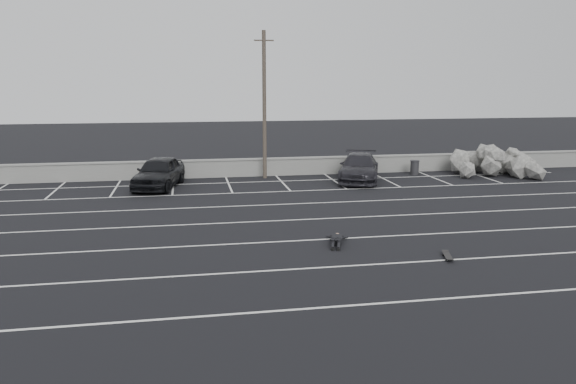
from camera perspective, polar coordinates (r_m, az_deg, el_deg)
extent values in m
plane|color=black|center=(20.14, 2.19, -4.91)|extent=(120.00, 120.00, 0.00)
cube|color=gray|center=(33.54, -2.96, 2.49)|extent=(50.00, 0.35, 1.00)
cube|color=gray|center=(33.47, -2.97, 3.37)|extent=(50.00, 0.45, 0.08)
cube|color=silver|center=(14.67, 7.35, -11.30)|extent=(36.00, 0.10, 0.01)
cube|color=silver|center=(17.36, 4.34, -7.60)|extent=(36.00, 0.10, 0.01)
cube|color=silver|center=(20.14, 2.19, -4.90)|extent=(36.00, 0.10, 0.01)
cube|color=silver|center=(22.98, 0.58, -2.85)|extent=(36.00, 0.10, 0.01)
cube|color=silver|center=(25.85, -0.67, -1.26)|extent=(36.00, 0.10, 0.01)
cube|color=silver|center=(28.75, -1.67, 0.02)|extent=(36.00, 0.10, 0.01)
cube|color=silver|center=(31.67, -2.49, 1.06)|extent=(36.00, 0.10, 0.01)
cube|color=silver|center=(31.64, -22.51, 0.19)|extent=(0.10, 5.00, 0.01)
cube|color=silver|center=(31.13, -17.11, 0.39)|extent=(0.10, 5.00, 0.01)
cube|color=silver|center=(30.91, -11.58, 0.59)|extent=(0.10, 5.00, 0.01)
cube|color=silver|center=(30.98, -6.03, 0.78)|extent=(0.10, 5.00, 0.01)
cube|color=silver|center=(31.33, -0.55, 0.96)|extent=(0.10, 5.00, 0.01)
cube|color=silver|center=(31.97, 4.75, 1.13)|extent=(0.10, 5.00, 0.01)
cube|color=silver|center=(32.87, 9.81, 1.28)|extent=(0.10, 5.00, 0.01)
cube|color=silver|center=(34.01, 14.57, 1.41)|extent=(0.10, 5.00, 0.01)
cube|color=silver|center=(35.37, 18.99, 1.53)|extent=(0.10, 5.00, 0.01)
imported|color=black|center=(30.54, -12.99, 1.96)|extent=(3.05, 5.17, 1.65)
imported|color=black|center=(32.11, 7.24, 2.48)|extent=(3.77, 5.63, 1.51)
cylinder|color=#4C4238|center=(32.42, -2.42, 8.73)|extent=(0.22, 0.22, 8.36)
cube|color=#4C4238|center=(32.47, -2.47, 15.14)|extent=(1.12, 0.07, 0.07)
cylinder|color=#272629|center=(34.86, 12.74, 2.41)|extent=(0.65, 0.65, 0.82)
cylinder|color=#272629|center=(34.80, 12.77, 3.11)|extent=(0.72, 0.72, 0.05)
cube|color=black|center=(18.81, 15.92, -6.24)|extent=(0.43, 0.85, 0.02)
cube|color=#272629|center=(19.08, 15.77, -6.10)|extent=(0.18, 0.10, 0.04)
cube|color=#272629|center=(18.56, 16.05, -6.61)|extent=(0.18, 0.10, 0.04)
cylinder|color=black|center=(19.07, 15.46, -6.17)|extent=(0.05, 0.07, 0.06)
cylinder|color=black|center=(19.10, 16.06, -6.17)|extent=(0.05, 0.07, 0.06)
cylinder|color=black|center=(18.55, 15.74, -6.68)|extent=(0.05, 0.07, 0.06)
cylinder|color=black|center=(18.59, 16.36, -6.67)|extent=(0.05, 0.07, 0.06)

